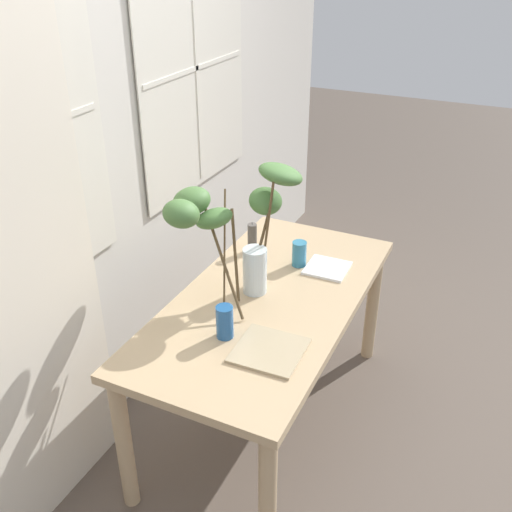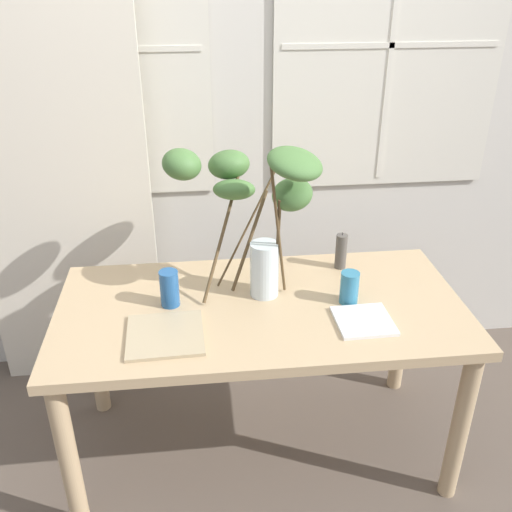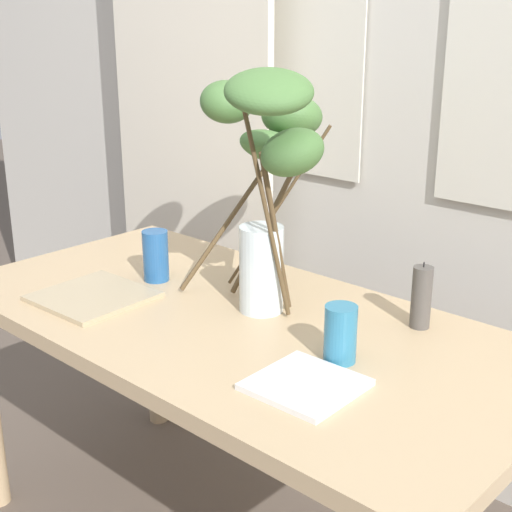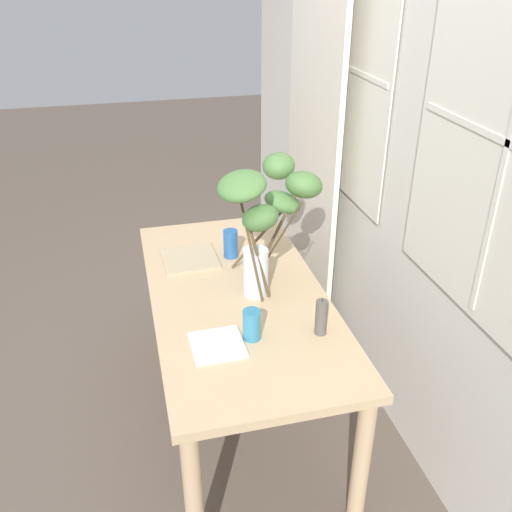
{
  "view_description": "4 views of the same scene",
  "coord_description": "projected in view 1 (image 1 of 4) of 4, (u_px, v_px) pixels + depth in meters",
  "views": [
    {
      "loc": [
        -2.08,
        -0.92,
        2.22
      ],
      "look_at": [
        0.03,
        0.08,
        0.93
      ],
      "focal_mm": 41.3,
      "sensor_mm": 36.0,
      "label": 1
    },
    {
      "loc": [
        -0.22,
        -1.84,
        1.93
      ],
      "look_at": [
        -0.01,
        0.09,
        0.91
      ],
      "focal_mm": 39.89,
      "sensor_mm": 36.0,
      "label": 2
    },
    {
      "loc": [
        1.17,
        -1.19,
        1.47
      ],
      "look_at": [
        -0.01,
        0.09,
        0.88
      ],
      "focal_mm": 50.89,
      "sensor_mm": 36.0,
      "label": 3
    },
    {
      "loc": [
        2.1,
        -0.44,
        2.11
      ],
      "look_at": [
        0.06,
        0.07,
        0.95
      ],
      "focal_mm": 39.33,
      "sensor_mm": 36.0,
      "label": 4
    }
  ],
  "objects": [
    {
      "name": "ground",
      "position": [
        267.0,
        417.0,
        3.07
      ],
      "size": [
        14.0,
        14.0,
        0.0
      ],
      "primitive_type": "plane",
      "color": "brown"
    },
    {
      "name": "back_wall_with_windows",
      "position": [
        109.0,
        127.0,
        2.67
      ],
      "size": [
        4.91,
        0.14,
        2.87
      ],
      "color": "beige",
      "rests_on": "ground"
    },
    {
      "name": "curtain_sheer_side",
      "position": [
        10.0,
        264.0,
        2.06
      ],
      "size": [
        0.8,
        0.03,
        2.4
      ],
      "primitive_type": "cube",
      "color": "silver",
      "rests_on": "ground"
    },
    {
      "name": "dining_table",
      "position": [
        268.0,
        315.0,
        2.75
      ],
      "size": [
        1.57,
        0.78,
        0.74
      ],
      "color": "tan",
      "rests_on": "ground"
    },
    {
      "name": "vase_with_branches",
      "position": [
        233.0,
        217.0,
        2.55
      ],
      "size": [
        0.65,
        0.58,
        0.63
      ],
      "color": "silver",
      "rests_on": "dining_table"
    },
    {
      "name": "drinking_glass_blue_left",
      "position": [
        225.0,
        322.0,
        2.41
      ],
      "size": [
        0.07,
        0.07,
        0.14
      ],
      "primitive_type": "cylinder",
      "color": "#235693",
      "rests_on": "dining_table"
    },
    {
      "name": "drinking_glass_blue_right",
      "position": [
        299.0,
        254.0,
        2.94
      ],
      "size": [
        0.07,
        0.07,
        0.13
      ],
      "primitive_type": "cylinder",
      "color": "teal",
      "rests_on": "dining_table"
    },
    {
      "name": "plate_square_left",
      "position": [
        269.0,
        350.0,
        2.36
      ],
      "size": [
        0.28,
        0.28,
        0.01
      ],
      "primitive_type": "cube",
      "rotation": [
        0.0,
        0.0,
        0.04
      ],
      "color": "tan",
      "rests_on": "dining_table"
    },
    {
      "name": "plate_square_right",
      "position": [
        327.0,
        268.0,
        2.93
      ],
      "size": [
        0.21,
        0.21,
        0.01
      ],
      "primitive_type": "cube",
      "rotation": [
        0.0,
        0.0,
        0.02
      ],
      "color": "white",
      "rests_on": "dining_table"
    },
    {
      "name": "pillar_candle",
      "position": [
        252.0,
        238.0,
        3.06
      ],
      "size": [
        0.05,
        0.05,
        0.17
      ],
      "color": "#514C47",
      "rests_on": "dining_table"
    }
  ]
}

